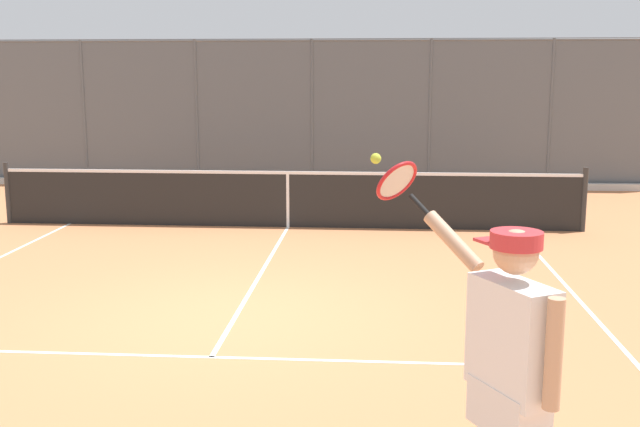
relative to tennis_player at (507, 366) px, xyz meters
name	(u,v)px	position (x,y,z in m)	size (l,w,h in m)	color
ground_plane	(236,315)	(2.17, -3.96, -1.07)	(60.00, 60.00, 0.00)	#C67A4C
court_line_markings	(207,364)	(2.17, -2.54, -1.06)	(7.73, 11.09, 0.01)	white
fence_backdrop	(314,121)	(2.17, -14.33, 0.42)	(19.19, 1.37, 3.38)	#565B60
tennis_net	(288,198)	(2.17, -8.80, -0.57)	(9.93, 0.09, 1.07)	#2D2D2D
tennis_player	(507,366)	(0.00, 0.00, 0.00)	(0.96, 1.19, 2.08)	black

